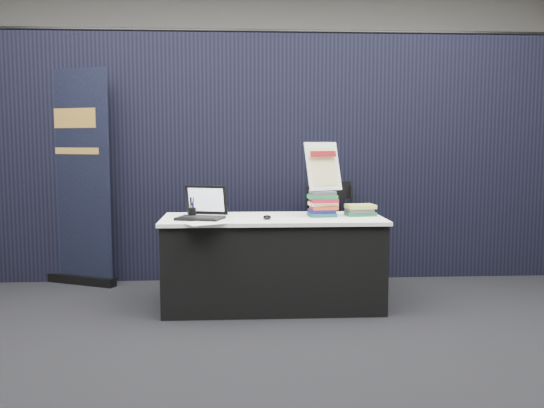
{
  "coord_description": "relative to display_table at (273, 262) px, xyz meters",
  "views": [
    {
      "loc": [
        -0.29,
        -4.35,
        1.37
      ],
      "look_at": [
        -0.01,
        0.55,
        0.86
      ],
      "focal_mm": 40.0,
      "sensor_mm": 36.0,
      "label": 1
    }
  ],
  "objects": [
    {
      "name": "floor",
      "position": [
        0.0,
        -0.55,
        -0.38
      ],
      "size": [
        8.0,
        8.0,
        0.0
      ],
      "primitive_type": "plane",
      "color": "black",
      "rests_on": "ground"
    },
    {
      "name": "wall_back",
      "position": [
        0.0,
        3.45,
        1.37
      ],
      "size": [
        8.0,
        0.02,
        3.5
      ],
      "primitive_type": "cube",
      "color": "#ABA7A1",
      "rests_on": "floor"
    },
    {
      "name": "drape_partition",
      "position": [
        0.0,
        1.05,
        0.82
      ],
      "size": [
        6.0,
        0.08,
        2.4
      ],
      "primitive_type": "cube",
      "color": "black",
      "rests_on": "floor"
    },
    {
      "name": "display_table",
      "position": [
        0.0,
        0.0,
        0.0
      ],
      "size": [
        1.8,
        0.75,
        0.75
      ],
      "color": "black",
      "rests_on": "floor"
    },
    {
      "name": "laptop",
      "position": [
        -0.58,
        -0.07,
        0.44
      ],
      "size": [
        0.4,
        0.37,
        0.26
      ],
      "rotation": [
        0.0,
        0.0,
        -0.29
      ],
      "color": "black",
      "rests_on": "display_table"
    },
    {
      "name": "mouse",
      "position": [
        -0.05,
        -0.13,
        0.39
      ],
      "size": [
        0.09,
        0.12,
        0.03
      ],
      "primitive_type": "ellipsoid",
      "rotation": [
        0.0,
        0.0,
        -0.21
      ],
      "color": "black",
      "rests_on": "display_table"
    },
    {
      "name": "brochure_left",
      "position": [
        -0.52,
        -0.32,
        0.38
      ],
      "size": [
        0.4,
        0.36,
        0.0
      ],
      "primitive_type": "cube",
      "rotation": [
        0.0,
        0.0,
        0.48
      ],
      "color": "white",
      "rests_on": "display_table"
    },
    {
      "name": "brochure_mid",
      "position": [
        -0.46,
        -0.24,
        0.38
      ],
      "size": [
        0.3,
        0.24,
        0.0
      ],
      "primitive_type": "cube",
      "rotation": [
        0.0,
        0.0,
        0.18
      ],
      "color": "silver",
      "rests_on": "display_table"
    },
    {
      "name": "brochure_right",
      "position": [
        -0.57,
        -0.08,
        0.38
      ],
      "size": [
        0.33,
        0.29,
        0.0
      ],
      "primitive_type": "cube",
      "rotation": [
        0.0,
        0.0,
        0.45
      ],
      "color": "white",
      "rests_on": "display_table"
    },
    {
      "name": "pen_cup",
      "position": [
        -0.65,
        -0.02,
        0.42
      ],
      "size": [
        0.08,
        0.08,
        0.08
      ],
      "primitive_type": "cylinder",
      "rotation": [
        0.0,
        0.0,
        0.24
      ],
      "color": "black",
      "rests_on": "display_table"
    },
    {
      "name": "book_stack_tall",
      "position": [
        0.42,
        0.02,
        0.48
      ],
      "size": [
        0.23,
        0.19,
        0.21
      ],
      "rotation": [
        0.0,
        0.0,
        0.08
      ],
      "color": "#165056",
      "rests_on": "display_table"
    },
    {
      "name": "book_stack_short",
      "position": [
        0.73,
        0.05,
        0.42
      ],
      "size": [
        0.25,
        0.21,
        0.1
      ],
      "rotation": [
        0.0,
        0.0,
        0.2
      ],
      "color": "#1E733E",
      "rests_on": "display_table"
    },
    {
      "name": "info_sign",
      "position": [
        0.42,
        0.05,
        0.78
      ],
      "size": [
        0.33,
        0.23,
        0.41
      ],
      "rotation": [
        0.0,
        0.0,
        0.41
      ],
      "color": "black",
      "rests_on": "book_stack_tall"
    },
    {
      "name": "pullup_banner",
      "position": [
        -1.85,
        0.95,
        0.53
      ],
      "size": [
        0.83,
        0.45,
        2.04
      ],
      "rotation": [
        0.0,
        0.0,
        -0.43
      ],
      "color": "black",
      "rests_on": "floor"
    },
    {
      "name": "stacking_chair",
      "position": [
        0.6,
        0.66,
        0.17
      ],
      "size": [
        0.54,
        0.55,
        0.99
      ],
      "rotation": [
        0.0,
        0.0,
        0.24
      ],
      "color": "black",
      "rests_on": "floor"
    }
  ]
}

